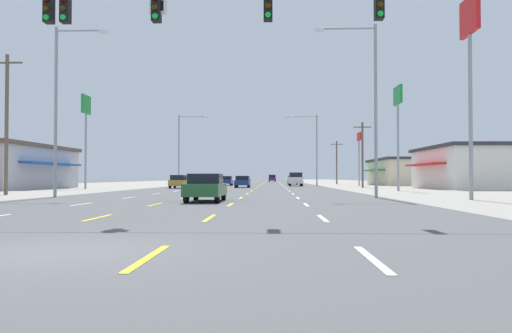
{
  "coord_description": "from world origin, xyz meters",
  "views": [
    {
      "loc": [
        3.71,
        -8.19,
        1.27
      ],
      "look_at": [
        0.82,
        76.3,
        3.14
      ],
      "focal_mm": 34.44,
      "sensor_mm": 36.0,
      "label": 1
    }
  ],
  "objects": [
    {
      "name": "pole_sign_left_row_1",
      "position": [
        -16.91,
        45.11,
        7.96
      ],
      "size": [
        0.24,
        2.29,
        10.34
      ],
      "color": "gray",
      "rests_on": "ground"
    },
    {
      "name": "sedan_inner_left_distant_a",
      "position": [
        -3.34,
        124.42,
        0.76
      ],
      "size": [
        1.8,
        4.5,
        1.46
      ],
      "color": "black",
      "rests_on": "ground"
    },
    {
      "name": "lot_apron_right",
      "position": [
        24.75,
        66.0,
        0.0
      ],
      "size": [
        28.0,
        440.0,
        0.01
      ],
      "primitive_type": "cube",
      "color": "gray",
      "rests_on": "ground"
    },
    {
      "name": "ground_plane",
      "position": [
        0.0,
        66.0,
        0.0
      ],
      "size": [
        572.0,
        572.0,
        0.0
      ],
      "primitive_type": "plane",
      "color": "#4C4C4F"
    },
    {
      "name": "pole_sign_right_row_2",
      "position": [
        16.93,
        67.37,
        6.27
      ],
      "size": [
        0.24,
        2.5,
        8.14
      ],
      "color": "gray",
      "rests_on": "ground"
    },
    {
      "name": "utility_pole_right_row_1",
      "position": [
        14.83,
        52.9,
        4.24
      ],
      "size": [
        2.2,
        0.26,
        8.1
      ],
      "color": "brown",
      "rests_on": "ground"
    },
    {
      "name": "suv_far_right_midfar",
      "position": [
        7.06,
        64.01,
        1.03
      ],
      "size": [
        1.98,
        4.9,
        1.98
      ],
      "color": "white",
      "rests_on": "ground"
    },
    {
      "name": "sedan_center_turn_nearest",
      "position": [
        0.2,
        17.47,
        0.76
      ],
      "size": [
        1.8,
        4.5,
        1.46
      ],
      "color": "#235B2D",
      "rests_on": "ground"
    },
    {
      "name": "streetlight_right_row_1",
      "position": [
        9.68,
        63.62,
        6.08
      ],
      "size": [
        4.67,
        0.26,
        10.46
      ],
      "color": "gray",
      "rests_on": "ground"
    },
    {
      "name": "sedan_inner_left_far",
      "position": [
        -3.4,
        66.71,
        0.76
      ],
      "size": [
        1.8,
        4.5,
        1.46
      ],
      "color": "navy",
      "rests_on": "ground"
    },
    {
      "name": "pole_sign_right_row_0",
      "position": [
        14.9,
        19.85,
        8.91
      ],
      "size": [
        0.24,
        2.42,
        11.52
      ],
      "color": "gray",
      "rests_on": "ground"
    },
    {
      "name": "pole_sign_right_row_1",
      "position": [
        15.45,
        38.09,
        7.62
      ],
      "size": [
        0.24,
        2.53,
        9.82
      ],
      "color": "gray",
      "rests_on": "ground"
    },
    {
      "name": "sedan_far_left_farthest",
      "position": [
        -7.17,
        93.49,
        0.76
      ],
      "size": [
        1.8,
        4.5,
        1.46
      ],
      "color": "#235B2D",
      "rests_on": "ground"
    },
    {
      "name": "hatchback_far_right_farther",
      "position": [
        7.21,
        78.65,
        0.78
      ],
      "size": [
        1.72,
        3.9,
        1.54
      ],
      "color": "red",
      "rests_on": "ground"
    },
    {
      "name": "lane_markings",
      "position": [
        0.0,
        104.5,
        0.01
      ],
      "size": [
        10.64,
        227.6,
        0.01
      ],
      "color": "white",
      "rests_on": "ground"
    },
    {
      "name": "utility_pole_right_row_2",
      "position": [
        15.63,
        83.67,
        4.22
      ],
      "size": [
        2.2,
        0.26,
        8.05
      ],
      "color": "brown",
      "rests_on": "ground"
    },
    {
      "name": "lot_apron_left",
      "position": [
        -24.75,
        66.0,
        0.0
      ],
      "size": [
        28.0,
        440.0,
        0.01
      ],
      "primitive_type": "cube",
      "color": "gray",
      "rests_on": "ground"
    },
    {
      "name": "signal_span_wire",
      "position": [
        -0.21,
        8.33,
        5.3
      ],
      "size": [
        25.62,
        0.53,
        8.61
      ],
      "color": "brown",
      "rests_on": "ground"
    },
    {
      "name": "utility_pole_left_row_0",
      "position": [
        -15.52,
        26.51,
        5.29
      ],
      "size": [
        2.2,
        0.26,
        10.18
      ],
      "color": "brown",
      "rests_on": "ground"
    },
    {
      "name": "streetlight_left_row_0",
      "position": [
        -9.87,
        22.58,
        6.15
      ],
      "size": [
        3.38,
        0.26,
        10.91
      ],
      "color": "gray",
      "rests_on": "ground"
    },
    {
      "name": "streetlight_right_row_0",
      "position": [
        9.81,
        22.58,
        6.19
      ],
      "size": [
        3.87,
        0.26,
        10.87
      ],
      "color": "gray",
      "rests_on": "ground"
    },
    {
      "name": "storefront_left_row_1",
      "position": [
        -26.04,
        44.39,
        2.45
      ],
      "size": [
        12.01,
        18.01,
        4.85
      ],
      "color": "#B2B2B7",
      "rests_on": "ground"
    },
    {
      "name": "suv_inner_right_distant_b",
      "position": [
        3.56,
        127.4,
        1.03
      ],
      "size": [
        1.98,
        4.9,
        1.98
      ],
      "color": "#4C196B",
      "rests_on": "ground"
    },
    {
      "name": "streetlight_left_row_1",
      "position": [
        -9.72,
        63.62,
        6.07
      ],
      "size": [
        4.43,
        0.26,
        10.51
      ],
      "color": "gray",
      "rests_on": "ground"
    },
    {
      "name": "storefront_right_row_1",
      "position": [
        27.87,
        48.07,
        2.41
      ],
      "size": [
        14.34,
        15.6,
        4.79
      ],
      "color": "silver",
      "rests_on": "ground"
    },
    {
      "name": "sedan_center_turn_mid",
      "position": [
        -0.06,
        52.87,
        0.76
      ],
      "size": [
        1.8,
        4.5,
        1.46
      ],
      "color": "navy",
      "rests_on": "ground"
    },
    {
      "name": "storefront_right_row_2",
      "position": [
        27.85,
        73.44,
        2.19
      ],
      "size": [
        15.53,
        17.57,
        4.35
      ],
      "color": "beige",
      "rests_on": "ground"
    },
    {
      "name": "hatchback_far_left_near",
      "position": [
        -7.24,
        48.56,
        0.78
      ],
      "size": [
        1.72,
        3.9,
        1.54
      ],
      "color": "#B28C33",
      "rests_on": "ground"
    }
  ]
}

